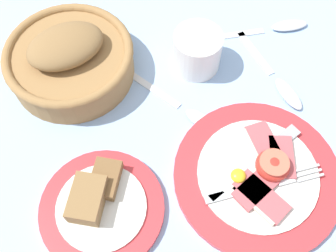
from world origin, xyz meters
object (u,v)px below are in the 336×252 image
breakfast_plate (258,174)px  bread_plate (100,205)px  bread_basket (70,59)px  teaspoon_by_saucer (276,28)px  teaspoon_near_cup (279,83)px  sugar_cup (197,50)px  teaspoon_stray (190,113)px

breakfast_plate → bread_plate: 0.24m
breakfast_plate → bread_basket: size_ratio=1.17×
teaspoon_by_saucer → teaspoon_near_cup: bearing=-104.9°
teaspoon_by_saucer → teaspoon_near_cup: 0.13m
bread_plate → bread_basket: 0.26m
breakfast_plate → teaspoon_near_cup: size_ratio=1.35×
sugar_cup → teaspoon_by_saucer: bearing=17.2°
breakfast_plate → teaspoon_near_cup: breakfast_plate is taller
teaspoon_by_saucer → sugar_cup: bearing=-162.6°
bread_plate → teaspoon_near_cup: bearing=26.3°
sugar_cup → teaspoon_by_saucer: (0.17, 0.05, -0.03)m
breakfast_plate → sugar_cup: size_ratio=3.06×
teaspoon_near_cup → teaspoon_stray: 0.17m
bread_plate → teaspoon_near_cup: size_ratio=0.97×
sugar_cup → teaspoon_stray: 0.11m
bread_plate → teaspoon_by_saucer: bread_plate is taller
breakfast_plate → teaspoon_by_saucer: breakfast_plate is taller
teaspoon_stray → bread_basket: bearing=-164.6°
bread_basket → teaspoon_near_cup: (0.35, -0.09, -0.03)m
bread_plate → sugar_cup: size_ratio=2.20×
breakfast_plate → bread_basket: bearing=136.2°
sugar_cup → teaspoon_by_saucer: 0.18m
breakfast_plate → sugar_cup: sugar_cup is taller
breakfast_plate → teaspoon_near_cup: (0.09, 0.16, -0.01)m
breakfast_plate → teaspoon_stray: 0.15m
breakfast_plate → sugar_cup: (-0.05, 0.23, 0.03)m
bread_basket → teaspoon_near_cup: bearing=-14.7°
bread_plate → bread_basket: size_ratio=0.84×
sugar_cup → bread_basket: size_ratio=0.38×
bread_plate → sugar_cup: sugar_cup is taller
breakfast_plate → teaspoon_near_cup: 0.18m
breakfast_plate → teaspoon_by_saucer: bearing=66.7°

